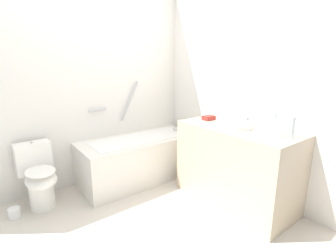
{
  "coord_description": "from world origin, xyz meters",
  "views": [
    {
      "loc": [
        -0.84,
        -1.71,
        1.46
      ],
      "look_at": [
        0.67,
        0.28,
        0.84
      ],
      "focal_mm": 25.72,
      "sensor_mm": 36.0,
      "label": 1
    }
  ],
  "objects_px": {
    "water_bottle_2": "(273,122)",
    "drinking_glass_0": "(220,118)",
    "drinking_glass_1": "(279,132)",
    "toilet_paper_roll": "(14,213)",
    "water_bottle_1": "(262,123)",
    "sink_faucet": "(247,121)",
    "amenity_basket": "(209,118)",
    "bathtub": "(141,157)",
    "sink_basin": "(235,125)",
    "toilet": "(39,176)",
    "water_bottle_0": "(291,127)"
  },
  "relations": [
    {
      "from": "bathtub",
      "to": "sink_basin",
      "type": "distance_m",
      "value": 1.33
    },
    {
      "from": "toilet_paper_roll",
      "to": "amenity_basket",
      "type": "bearing_deg",
      "value": -18.67
    },
    {
      "from": "drinking_glass_0",
      "to": "amenity_basket",
      "type": "height_order",
      "value": "drinking_glass_0"
    },
    {
      "from": "sink_basin",
      "to": "sink_faucet",
      "type": "relative_size",
      "value": 2.31
    },
    {
      "from": "bathtub",
      "to": "sink_faucet",
      "type": "xyz_separation_m",
      "value": [
        0.7,
        -1.09,
        0.59
      ]
    },
    {
      "from": "water_bottle_0",
      "to": "drinking_glass_0",
      "type": "relative_size",
      "value": 2.53
    },
    {
      "from": "water_bottle_1",
      "to": "amenity_basket",
      "type": "xyz_separation_m",
      "value": [
        -0.03,
        0.67,
        -0.06
      ]
    },
    {
      "from": "bathtub",
      "to": "water_bottle_2",
      "type": "bearing_deg",
      "value": -68.31
    },
    {
      "from": "water_bottle_2",
      "to": "drinking_glass_0",
      "type": "distance_m",
      "value": 0.62
    },
    {
      "from": "sink_basin",
      "to": "drinking_glass_1",
      "type": "height_order",
      "value": "drinking_glass_1"
    },
    {
      "from": "toilet_paper_roll",
      "to": "sink_faucet",
      "type": "bearing_deg",
      "value": -26.76
    },
    {
      "from": "toilet",
      "to": "water_bottle_0",
      "type": "xyz_separation_m",
      "value": [
        1.76,
        -1.7,
        0.6
      ]
    },
    {
      "from": "water_bottle_1",
      "to": "water_bottle_2",
      "type": "bearing_deg",
      "value": -84.66
    },
    {
      "from": "amenity_basket",
      "to": "water_bottle_1",
      "type": "bearing_deg",
      "value": -87.46
    },
    {
      "from": "water_bottle_2",
      "to": "amenity_basket",
      "type": "height_order",
      "value": "water_bottle_2"
    },
    {
      "from": "drinking_glass_0",
      "to": "bathtub",
      "type": "bearing_deg",
      "value": 123.55
    },
    {
      "from": "sink_basin",
      "to": "toilet_paper_roll",
      "type": "xyz_separation_m",
      "value": [
        -1.96,
        1.09,
        -0.82
      ]
    },
    {
      "from": "toilet",
      "to": "sink_basin",
      "type": "relative_size",
      "value": 1.95
    },
    {
      "from": "sink_basin",
      "to": "drinking_glass_1",
      "type": "relative_size",
      "value": 4.28
    },
    {
      "from": "toilet",
      "to": "toilet_paper_roll",
      "type": "relative_size",
      "value": 6.22
    },
    {
      "from": "drinking_glass_1",
      "to": "toilet_paper_roll",
      "type": "xyz_separation_m",
      "value": [
        -2.0,
        1.54,
        -0.84
      ]
    },
    {
      "from": "drinking_glass_1",
      "to": "toilet_paper_roll",
      "type": "relative_size",
      "value": 0.74
    },
    {
      "from": "toilet",
      "to": "water_bottle_0",
      "type": "height_order",
      "value": "water_bottle_0"
    },
    {
      "from": "toilet",
      "to": "water_bottle_1",
      "type": "xyz_separation_m",
      "value": [
        1.77,
        -1.42,
        0.59
      ]
    },
    {
      "from": "water_bottle_2",
      "to": "drinking_glass_1",
      "type": "relative_size",
      "value": 2.8
    },
    {
      "from": "water_bottle_0",
      "to": "amenity_basket",
      "type": "height_order",
      "value": "water_bottle_0"
    },
    {
      "from": "sink_faucet",
      "to": "water_bottle_2",
      "type": "relative_size",
      "value": 0.66
    },
    {
      "from": "drinking_glass_0",
      "to": "sink_faucet",
      "type": "bearing_deg",
      "value": -60.96
    },
    {
      "from": "sink_faucet",
      "to": "bathtub",
      "type": "bearing_deg",
      "value": 122.54
    },
    {
      "from": "water_bottle_2",
      "to": "amenity_basket",
      "type": "distance_m",
      "value": 0.78
    },
    {
      "from": "bathtub",
      "to": "toilet_paper_roll",
      "type": "distance_m",
      "value": 1.48
    },
    {
      "from": "sink_basin",
      "to": "amenity_basket",
      "type": "height_order",
      "value": "amenity_basket"
    },
    {
      "from": "water_bottle_0",
      "to": "drinking_glass_1",
      "type": "height_order",
      "value": "water_bottle_0"
    },
    {
      "from": "sink_faucet",
      "to": "water_bottle_1",
      "type": "height_order",
      "value": "water_bottle_1"
    },
    {
      "from": "drinking_glass_0",
      "to": "amenity_basket",
      "type": "bearing_deg",
      "value": 95.81
    },
    {
      "from": "sink_faucet",
      "to": "drinking_glass_1",
      "type": "xyz_separation_m",
      "value": [
        -0.15,
        -0.45,
        0.0
      ]
    },
    {
      "from": "bathtub",
      "to": "sink_basin",
      "type": "height_order",
      "value": "bathtub"
    },
    {
      "from": "sink_basin",
      "to": "sink_faucet",
      "type": "distance_m",
      "value": 0.2
    },
    {
      "from": "water_bottle_0",
      "to": "water_bottle_1",
      "type": "relative_size",
      "value": 1.12
    },
    {
      "from": "toilet",
      "to": "water_bottle_0",
      "type": "relative_size",
      "value": 3.27
    },
    {
      "from": "water_bottle_2",
      "to": "amenity_basket",
      "type": "xyz_separation_m",
      "value": [
        -0.04,
        0.78,
        -0.08
      ]
    },
    {
      "from": "bathtub",
      "to": "toilet_paper_roll",
      "type": "relative_size",
      "value": 14.11
    },
    {
      "from": "drinking_glass_1",
      "to": "amenity_basket",
      "type": "distance_m",
      "value": 0.86
    },
    {
      "from": "toilet",
      "to": "toilet_paper_roll",
      "type": "height_order",
      "value": "toilet"
    },
    {
      "from": "toilet",
      "to": "drinking_glass_0",
      "type": "relative_size",
      "value": 8.29
    },
    {
      "from": "sink_basin",
      "to": "water_bottle_0",
      "type": "distance_m",
      "value": 0.55
    },
    {
      "from": "sink_basin",
      "to": "water_bottle_2",
      "type": "distance_m",
      "value": 0.38
    },
    {
      "from": "toilet",
      "to": "drinking_glass_1",
      "type": "bearing_deg",
      "value": 44.55
    },
    {
      "from": "water_bottle_1",
      "to": "drinking_glass_0",
      "type": "xyz_separation_m",
      "value": [
        -0.01,
        0.52,
        -0.04
      ]
    },
    {
      "from": "bathtub",
      "to": "toilet",
      "type": "xyz_separation_m",
      "value": [
        -1.2,
        0.06,
        0.05
      ]
    }
  ]
}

